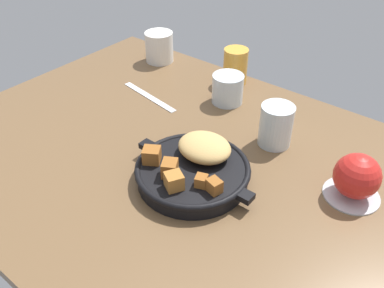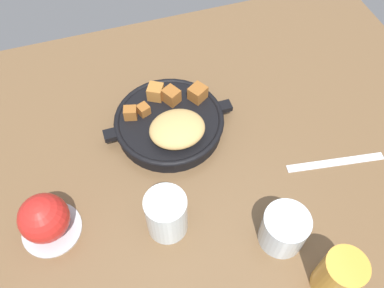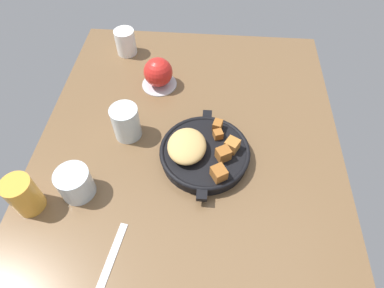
# 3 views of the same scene
# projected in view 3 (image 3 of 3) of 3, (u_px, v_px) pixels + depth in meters

# --- Properties ---
(ground_plane) EXTENTS (1.12, 0.78, 0.02)m
(ground_plane) POSITION_uv_depth(u_px,v_px,m) (186.00, 173.00, 0.79)
(ground_plane) COLOR brown
(cast_iron_skillet) EXTENTS (0.26, 0.22, 0.07)m
(cast_iron_skillet) POSITION_uv_depth(u_px,v_px,m) (203.00, 152.00, 0.78)
(cast_iron_skillet) COLOR black
(cast_iron_skillet) RESTS_ON ground_plane
(saucer_plate) EXTENTS (0.10, 0.10, 0.01)m
(saucer_plate) POSITION_uv_depth(u_px,v_px,m) (159.00, 84.00, 0.96)
(saucer_plate) COLOR #B7BABF
(saucer_plate) RESTS_ON ground_plane
(red_apple) EXTENTS (0.08, 0.08, 0.08)m
(red_apple) POSITION_uv_depth(u_px,v_px,m) (158.00, 72.00, 0.92)
(red_apple) COLOR red
(red_apple) RESTS_ON saucer_plate
(butter_knife) EXTENTS (0.19, 0.04, 0.00)m
(butter_knife) POSITION_uv_depth(u_px,v_px,m) (107.00, 269.00, 0.64)
(butter_knife) COLOR silver
(butter_knife) RESTS_ON ground_plane
(juice_glass_amber) EXTENTS (0.06, 0.06, 0.09)m
(juice_glass_amber) POSITION_uv_depth(u_px,v_px,m) (23.00, 195.00, 0.68)
(juice_glass_amber) COLOR gold
(juice_glass_amber) RESTS_ON ground_plane
(water_glass_tall) EXTENTS (0.07, 0.07, 0.09)m
(water_glass_tall) POSITION_uv_depth(u_px,v_px,m) (126.00, 122.00, 0.81)
(water_glass_tall) COLOR silver
(water_glass_tall) RESTS_ON ground_plane
(white_creamer_pitcher) EXTENTS (0.06, 0.06, 0.08)m
(white_creamer_pitcher) POSITION_uv_depth(u_px,v_px,m) (126.00, 42.00, 1.02)
(white_creamer_pitcher) COLOR white
(white_creamer_pitcher) RESTS_ON ground_plane
(water_glass_short) EXTENTS (0.08, 0.08, 0.07)m
(water_glass_short) POSITION_uv_depth(u_px,v_px,m) (75.00, 183.00, 0.71)
(water_glass_short) COLOR silver
(water_glass_short) RESTS_ON ground_plane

